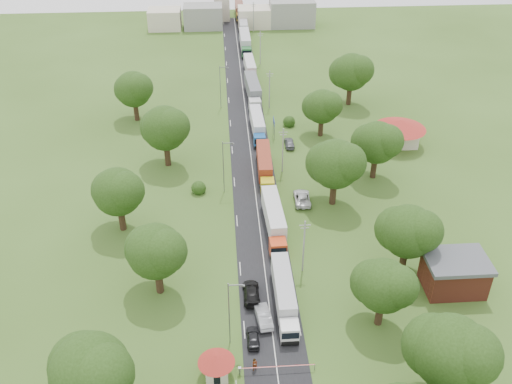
{
  "coord_description": "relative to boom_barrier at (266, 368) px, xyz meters",
  "views": [
    {
      "loc": [
        -5.6,
        -69.9,
        55.63
      ],
      "look_at": [
        -0.19,
        9.86,
        3.0
      ],
      "focal_mm": 40.0,
      "sensor_mm": 36.0,
      "label": 1
    }
  ],
  "objects": [
    {
      "name": "tree_4",
      "position": [
        14.34,
        35.17,
        6.96
      ],
      "size": [
        9.6,
        9.6,
        12.05
      ],
      "color": "#382616",
      "rests_on": "ground"
    },
    {
      "name": "car_verge_far",
      "position": [
        9.36,
        55.78,
        -0.12
      ],
      "size": [
        1.86,
        4.57,
        1.55
      ],
      "primitive_type": "imported",
      "rotation": [
        0.0,
        0.0,
        3.14
      ],
      "color": "#5A5C62",
      "rests_on": "ground"
    },
    {
      "name": "house_brick",
      "position": [
        27.36,
        13.0,
        1.76
      ],
      "size": [
        8.6,
        6.6,
        5.2
      ],
      "color": "maroon",
      "rests_on": "ground"
    },
    {
      "name": "car_lane_rear",
      "position": [
        -0.97,
        13.0,
        -0.09
      ],
      "size": [
        2.3,
        5.56,
        1.61
      ],
      "primitive_type": "imported",
      "rotation": [
        0.0,
        0.0,
        3.15
      ],
      "color": "black",
      "rests_on": "ground"
    },
    {
      "name": "tree_12",
      "position": [
        -14.66,
        50.17,
        6.96
      ],
      "size": [
        9.6,
        9.6,
        12.05
      ],
      "color": "#382616",
      "rests_on": "ground"
    },
    {
      "name": "road",
      "position": [
        1.36,
        45.0,
        -0.89
      ],
      "size": [
        8.0,
        200.0,
        0.04
      ],
      "primitive_type": "cube",
      "color": "black",
      "rests_on": "ground"
    },
    {
      "name": "car_lane_mid",
      "position": [
        0.36,
        8.45,
        -0.06
      ],
      "size": [
        2.39,
        5.24,
        1.67
      ],
      "primitive_type": "imported",
      "rotation": [
        0.0,
        0.0,
        3.27
      ],
      "color": "#9B9DA3",
      "rests_on": "ground"
    },
    {
      "name": "ground",
      "position": [
        1.36,
        25.0,
        -0.89
      ],
      "size": [
        260.0,
        260.0,
        0.0
      ],
      "primitive_type": "plane",
      "color": "#344F1A",
      "rests_on": "ground"
    },
    {
      "name": "tree_9",
      "position": [
        -18.66,
        -4.83,
        6.96
      ],
      "size": [
        9.6,
        9.6,
        12.05
      ],
      "color": "#382616",
      "rests_on": "ground"
    },
    {
      "name": "tree_13",
      "position": [
        -22.65,
        70.16,
        6.33
      ],
      "size": [
        8.8,
        8.8,
        11.07
      ],
      "color": "#382616",
      "rests_on": "ground"
    },
    {
      "name": "truck_6",
      "position": [
        3.43,
        113.45,
        1.42
      ],
      "size": [
        2.72,
        15.72,
        4.36
      ],
      "color": "#235F2D",
      "rests_on": "ground"
    },
    {
      "name": "lamp_2",
      "position": [
        -3.99,
        75.0,
        4.66
      ],
      "size": [
        2.03,
        0.22,
        10.0
      ],
      "color": "slate",
      "rests_on": "ground"
    },
    {
      "name": "lamp_1",
      "position": [
        -3.99,
        40.0,
        4.66
      ],
      "size": [
        2.03,
        0.22,
        10.0
      ],
      "color": "slate",
      "rests_on": "ground"
    },
    {
      "name": "pole_3",
      "position": [
        6.86,
        74.0,
        3.79
      ],
      "size": [
        1.6,
        0.24,
        9.0
      ],
      "color": "gray",
      "rests_on": "ground"
    },
    {
      "name": "truck_4",
      "position": [
        3.48,
        79.06,
        1.42
      ],
      "size": [
        3.39,
        15.77,
        4.36
      ],
      "color": "silver",
      "rests_on": "ground"
    },
    {
      "name": "truck_2",
      "position": [
        3.46,
        45.09,
        1.2
      ],
      "size": [
        2.74,
        14.25,
        3.95
      ],
      "color": "gold",
      "rests_on": "ground"
    },
    {
      "name": "pole_2",
      "position": [
        6.86,
        46.0,
        3.79
      ],
      "size": [
        1.6,
        0.24,
        9.0
      ],
      "color": "gray",
      "rests_on": "ground"
    },
    {
      "name": "tree_2",
      "position": [
        15.35,
        7.14,
        5.7
      ],
      "size": [
        8.0,
        8.0,
        10.1
      ],
      "color": "#382616",
      "rests_on": "ground"
    },
    {
      "name": "truck_8",
      "position": [
        3.2,
        146.19,
        1.32
      ],
      "size": [
        2.59,
        15.0,
        4.16
      ],
      "color": "olive",
      "rests_on": "ground"
    },
    {
      "name": "truck_1",
      "position": [
        3.58,
        27.97,
        1.3
      ],
      "size": [
        3.09,
        14.93,
        4.13
      ],
      "color": "red",
      "rests_on": "ground"
    },
    {
      "name": "info_sign",
      "position": [
        6.56,
        60.0,
        2.11
      ],
      "size": [
        0.12,
        3.1,
        4.1
      ],
      "color": "slate",
      "rests_on": "ground"
    },
    {
      "name": "truck_5",
      "position": [
        3.66,
        93.99,
        1.1
      ],
      "size": [
        2.73,
        13.6,
        3.76
      ],
      "color": "maroon",
      "rests_on": "ground"
    },
    {
      "name": "lamp_0",
      "position": [
        -3.99,
        5.0,
        4.66
      ],
      "size": [
        2.03,
        0.22,
        10.0
      ],
      "color": "slate",
      "rests_on": "ground"
    },
    {
      "name": "car_verge_near",
      "position": [
        9.19,
        35.78,
        -0.08
      ],
      "size": [
        2.88,
        5.93,
        1.63
      ],
      "primitive_type": "imported",
      "rotation": [
        0.0,
        0.0,
        3.11
      ],
      "color": "silver",
      "rests_on": "ground"
    },
    {
      "name": "pedestrian_booth",
      "position": [
        -4.62,
        1.58,
        -0.08
      ],
      "size": [
        0.95,
        0.99,
        1.62
      ],
      "primitive_type": "imported",
      "rotation": [
        0.0,
        0.0,
        -0.97
      ],
      "color": "gray",
      "rests_on": "ground"
    },
    {
      "name": "truck_7",
      "position": [
        3.7,
        128.44,
        1.15
      ],
      "size": [
        2.59,
        13.88,
        3.85
      ],
      "color": "silver",
      "rests_on": "ground"
    },
    {
      "name": "tree_7",
      "position": [
        25.34,
        75.17,
        6.96
      ],
      "size": [
        9.6,
        9.6,
        12.05
      ],
      "color": "#382616",
      "rests_on": "ground"
    },
    {
      "name": "tree_11",
      "position": [
        -20.65,
        30.16,
        6.33
      ],
      "size": [
        8.8,
        8.8,
        11.07
      ],
      "color": "#382616",
      "rests_on": "ground"
    },
    {
      "name": "tree_5",
      "position": [
        23.35,
        43.16,
        6.33
      ],
      "size": [
        8.8,
        8.8,
        11.07
      ],
      "color": "#382616",
      "rests_on": "ground"
    },
    {
      "name": "boom_barrier",
      "position": [
        0.0,
        0.0,
        0.0
      ],
      "size": [
        9.22,
        0.35,
        1.18
      ],
      "color": "slate",
      "rests_on": "ground"
    },
    {
      "name": "pole_1",
      "position": [
        6.86,
        18.0,
        3.79
      ],
      "size": [
        1.6,
        0.24,
        9.0
      ],
      "color": "gray",
      "rests_on": "ground"
    },
    {
      "name": "church",
      "position": [
        -2.64,
        143.0,
        4.5
      ],
      "size": [
        5.0,
        5.0,
        12.3
      ],
      "color": "beige",
      "rests_on": "ground"
    },
    {
      "name": "truck_3",
      "position": [
        3.31,
        61.8,
        1.12
      ],
      "size": [
        2.64,
        13.7,
        3.79
      ],
      "color": "#164C89",
      "rests_on": "ground"
    },
    {
      "name": "pole_5",
      "position": [
        6.86,
        130.0,
        3.79
      ],
      "size": [
        1.6,
        0.24,
        9.0
      ],
      "color": "gray",
      "rests_on": "ground"
    },
    {
      "name": "pole_4",
      "position": [
        6.86,
        102.0,
        3.79
      ],
      "size": [
        1.6,
        0.24,
        9.0
      ],
      "color": "gray",
      "rests_on": "ground"
    },
    {
      "name": "tree_10",
      "position": [
        -13.65,
        15.16,
        6.33
      ],
      "size": [
        8.8,
        8.8,
        11.07
      ],
      "color": "#382616",
      "rests_on": "ground"
    },
    {
      "name": "tree_3",
      "position": [
        21.35,
        17.16,
        6.33
      ],
      "size": [
        8.8,
        8.8,
        11.07
      ],
      "color": "#382616",
      "rests_on": "ground"
    },
    {
      "name": "tree_6",
      "position": [
        16.35,
        60.14,
        5.7
      ],
      "size": [
        8.0,
        8.0,
        10.1
      ],
      "color": "#382616",
      "rests_on": "ground"
    },
    {
      "name": "tree_1",
      "position": [
        19.34,
        -4.83,
        6.96
      ],
      "size": [
        9.6,
        9.6,
        12.05
      ],
      "color": "#382616",
      "rests_on": "ground"
    },
    {
      "name": "car_lane_front",
      "position": [
        -1.23,
        5.0,
        -0.22
      ],
      "size": [
        1.62,
        3.98,
        1.35
      ],
      "primitive_type": "imported",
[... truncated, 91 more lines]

